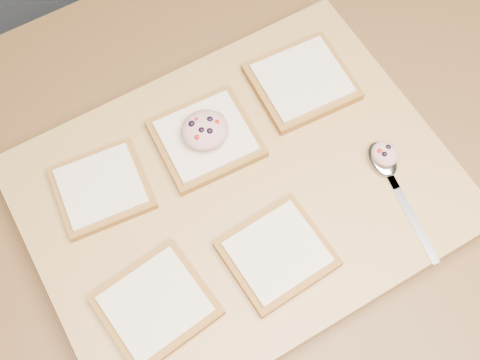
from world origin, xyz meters
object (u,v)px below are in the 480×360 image
object	(u,v)px
tuna_salad_dollop	(205,130)
spoon	(387,168)
bread_far_center	(206,138)
cutting_board	(240,195)

from	to	relation	value
tuna_salad_dollop	spoon	size ratio (longest dim) A/B	0.35
bread_far_center	spoon	xyz separation A→B (m)	(0.18, -0.15, -0.00)
cutting_board	bread_far_center	xyz separation A→B (m)	(-0.00, 0.08, 0.03)
tuna_salad_dollop	bread_far_center	bearing A→B (deg)	-8.15
cutting_board	tuna_salad_dollop	xyz separation A→B (m)	(-0.00, 0.08, 0.05)
spoon	tuna_salad_dollop	bearing A→B (deg)	140.03
cutting_board	bread_far_center	size ratio (longest dim) A/B	4.04
bread_far_center	tuna_salad_dollop	bearing A→B (deg)	171.85
cutting_board	tuna_salad_dollop	size ratio (longest dim) A/B	8.63
spoon	cutting_board	bearing A→B (deg)	158.29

